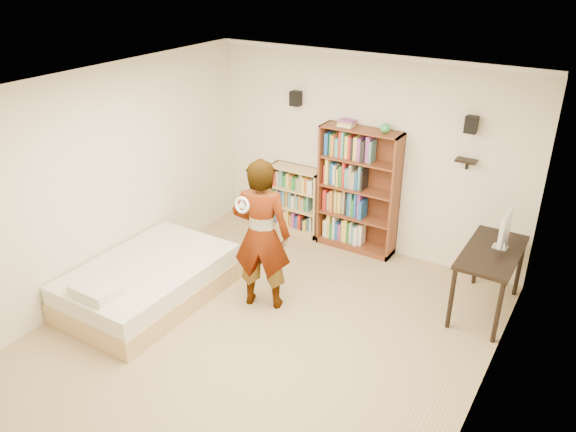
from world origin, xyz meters
name	(u,v)px	position (x,y,z in m)	size (l,w,h in m)	color
ground	(264,334)	(0.00, 0.00, 0.00)	(4.50, 5.00, 0.01)	tan
room_shell	(261,187)	(0.00, 0.00, 1.76)	(4.52, 5.02, 2.71)	silver
crown_molding	(259,95)	(0.00, 0.00, 2.67)	(4.50, 5.00, 0.06)	white
speaker_left	(296,98)	(-1.05, 2.40, 2.00)	(0.14, 0.12, 0.20)	black
speaker_right	(471,125)	(1.35, 2.40, 2.00)	(0.14, 0.12, 0.20)	black
wall_shelf	(466,161)	(1.35, 2.41, 1.55)	(0.25, 0.16, 0.03)	black
tall_bookshelf	(358,191)	(-0.01, 2.34, 0.87)	(1.10, 0.32, 1.75)	brown
low_bookshelf	(296,200)	(-1.01, 2.35, 0.50)	(0.81, 0.30, 1.01)	tan
computer_desk	(487,281)	(1.94, 1.74, 0.40)	(0.59, 1.17, 0.80)	black
imac	(503,230)	(1.99, 1.85, 1.02)	(0.09, 0.44, 0.44)	silver
daybed	(148,277)	(-1.58, -0.14, 0.30)	(1.31, 2.02, 0.59)	silver
person	(261,235)	(-0.35, 0.50, 0.92)	(0.67, 0.44, 1.84)	black
wii_wheel	(242,205)	(-0.35, 0.15, 1.43)	(0.18, 0.18, 0.03)	silver
navy_bag	(269,210)	(-1.49, 2.35, 0.22)	(0.32, 0.21, 0.44)	black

